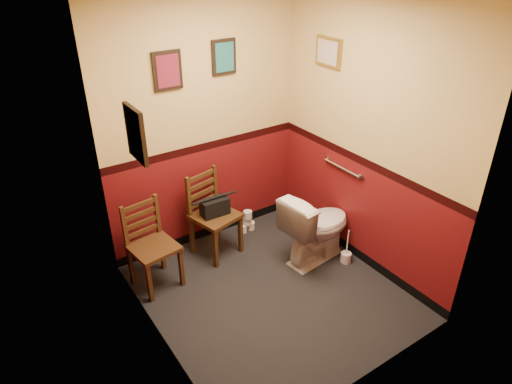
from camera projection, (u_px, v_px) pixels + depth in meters
floor at (270, 292)px, 4.42m from camera, size 2.20×2.40×0.00m
wall_back at (204, 125)px, 4.64m from camera, size 2.20×0.00×2.70m
wall_front at (383, 235)px, 2.90m from camera, size 2.20×0.00×2.70m
wall_left at (147, 205)px, 3.23m from camera, size 0.00×2.40×2.70m
wall_right at (367, 139)px, 4.31m from camera, size 0.00×2.40×2.70m
grab_bar at (342, 168)px, 4.67m from camera, size 0.05×0.56×0.06m
framed_print_back_a at (167, 71)px, 4.16m from camera, size 0.28×0.04×0.36m
framed_print_back_b at (224, 57)px, 4.43m from camera, size 0.26×0.04×0.34m
framed_print_left at (136, 134)px, 3.07m from camera, size 0.04×0.30×0.38m
framed_print_right at (328, 52)px, 4.39m from camera, size 0.04×0.34×0.28m
toilet at (317, 227)px, 4.73m from camera, size 0.83×0.52×0.78m
toilet_brush at (346, 257)px, 4.82m from camera, size 0.11×0.11×0.40m
chair_left at (151, 246)px, 4.35m from camera, size 0.46×0.46×0.88m
chair_right at (213, 215)px, 4.80m from camera, size 0.52×0.52×0.92m
handbag at (215, 207)px, 4.73m from camera, size 0.30×0.15×0.21m
tp_stack at (247, 222)px, 5.31m from camera, size 0.21×0.13×0.27m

